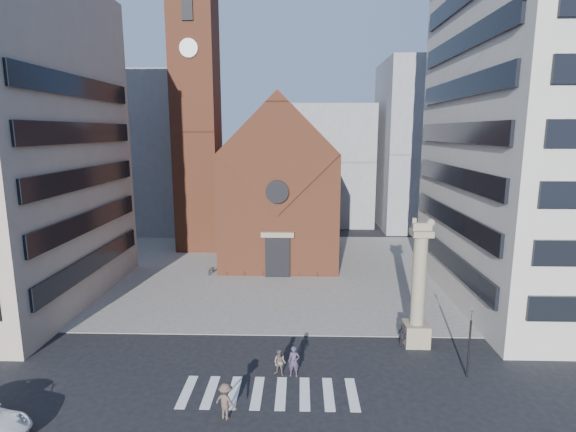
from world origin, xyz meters
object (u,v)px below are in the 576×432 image
object	(u,v)px
pedestrian_0	(294,361)
scooter_0	(212,270)
lion_column	(418,296)
traffic_light	(470,340)
pedestrian_2	(402,336)
pedestrian_1	(280,363)

from	to	relation	value
pedestrian_0	scooter_0	world-z (taller)	pedestrian_0
lion_column	scooter_0	world-z (taller)	lion_column
traffic_light	pedestrian_0	bearing A→B (deg)	-178.83
pedestrian_2	pedestrian_0	bearing A→B (deg)	102.97
pedestrian_2	scooter_0	size ratio (longest dim) A/B	1.06
pedestrian_1	scooter_0	bearing A→B (deg)	135.04
pedestrian_2	traffic_light	bearing A→B (deg)	-154.43
pedestrian_1	pedestrian_2	bearing A→B (deg)	47.55
scooter_0	pedestrian_1	bearing A→B (deg)	-55.50
lion_column	pedestrian_2	size ratio (longest dim) A/B	5.40
traffic_light	pedestrian_1	distance (m)	11.05
pedestrian_0	pedestrian_1	size ratio (longest dim) A/B	1.16
lion_column	pedestrian_0	distance (m)	9.50
pedestrian_0	scooter_0	size ratio (longest dim) A/B	1.21
lion_column	pedestrian_1	bearing A→B (deg)	-155.13
traffic_light	pedestrian_2	distance (m)	4.87
pedestrian_2	scooter_0	distance (m)	21.76
pedestrian_1	scooter_0	xyz separation A→B (m)	(-7.73, 18.77, -0.34)
traffic_light	pedestrian_0	distance (m)	10.22
scooter_0	pedestrian_2	bearing A→B (deg)	-31.77
lion_column	pedestrian_2	bearing A→B (deg)	-155.30
scooter_0	pedestrian_0	bearing A→B (deg)	-53.43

